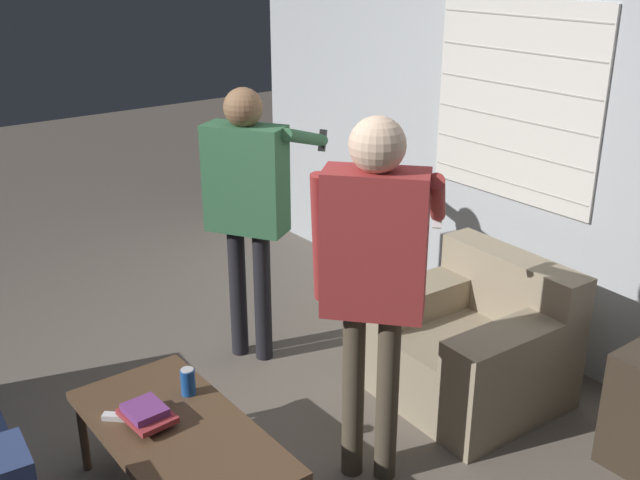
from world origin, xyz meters
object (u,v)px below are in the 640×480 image
object	(u,v)px
armchair_beige	(473,344)
book_stack	(146,414)
spare_remote	(118,417)
soda_can	(188,382)
coffee_table	(180,437)
person_right_standing	(374,260)
person_left_standing	(247,193)

from	to	relation	value
armchair_beige	book_stack	xyz separation A→B (m)	(-0.25, -1.77, 0.16)
spare_remote	soda_can	bearing A→B (deg)	131.94
book_stack	soda_can	bearing A→B (deg)	109.94
armchair_beige	coffee_table	xyz separation A→B (m)	(-0.13, -1.68, 0.08)
coffee_table	book_stack	size ratio (longest dim) A/B	4.58
book_stack	spare_remote	bearing A→B (deg)	-138.58
coffee_table	person_right_standing	bearing A→B (deg)	69.59
armchair_beige	coffee_table	distance (m)	1.69
person_right_standing	book_stack	size ratio (longest dim) A/B	6.86
spare_remote	coffee_table	bearing A→B (deg)	81.61
armchair_beige	soda_can	distance (m)	1.57
coffee_table	spare_remote	bearing A→B (deg)	-141.90
person_right_standing	book_stack	world-z (taller)	person_right_standing
soda_can	armchair_beige	bearing A→B (deg)	77.45
person_left_standing	spare_remote	distance (m)	1.47
coffee_table	book_stack	xyz separation A→B (m)	(-0.12, -0.09, 0.08)
person_right_standing	spare_remote	world-z (taller)	person_right_standing
person_right_standing	spare_remote	bearing A→B (deg)	-159.43
armchair_beige	coffee_table	bearing A→B (deg)	88.30
person_left_standing	book_stack	size ratio (longest dim) A/B	6.52
person_left_standing	person_right_standing	world-z (taller)	person_right_standing
person_left_standing	soda_can	distance (m)	1.21
person_left_standing	soda_can	size ratio (longest dim) A/B	12.69
book_stack	soda_can	size ratio (longest dim) A/B	1.95
person_right_standing	spare_remote	size ratio (longest dim) A/B	13.80
armchair_beige	book_stack	distance (m)	1.79
book_stack	coffee_table	bearing A→B (deg)	35.20
coffee_table	person_right_standing	distance (m)	1.10
armchair_beige	soda_can	xyz separation A→B (m)	(-0.34, -1.52, 0.18)
soda_can	person_left_standing	bearing A→B (deg)	132.53
person_right_standing	soda_can	world-z (taller)	person_right_standing
coffee_table	soda_can	world-z (taller)	soda_can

